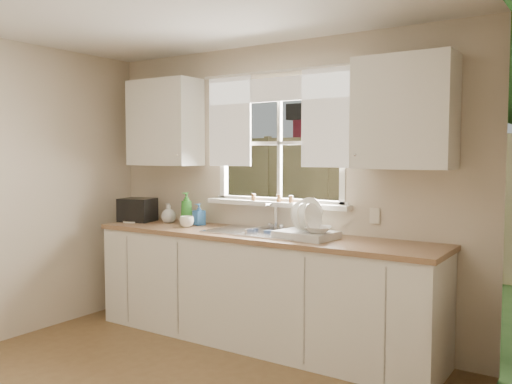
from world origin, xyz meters
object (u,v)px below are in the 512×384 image
Objects in this scene: dish_rack at (307,230)px; cup at (187,222)px; soap_bottle_a at (187,208)px; black_appliance at (138,210)px.

dish_rack reaches higher than cup.
soap_bottle_a reaches higher than black_appliance.
black_appliance is (-1.86, 0.04, 0.04)m from dish_rack.
cup is (0.18, -0.21, -0.10)m from soap_bottle_a.
soap_bottle_a is at bearing 172.63° from dish_rack.
black_appliance is at bearing 170.80° from cup.
cup is at bearing -45.78° from soap_bottle_a.
dish_rack is 3.69× the size of cup.
dish_rack is 1.37m from soap_bottle_a.
soap_bottle_a is (-1.36, 0.18, 0.08)m from dish_rack.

